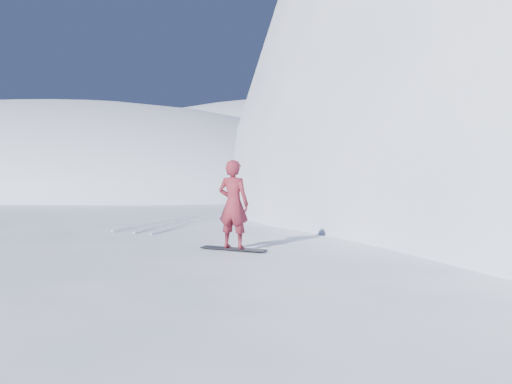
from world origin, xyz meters
TOP-DOWN VIEW (x-y plane):
  - ground at (0.00, 0.00)m, footprint 400.00×400.00m
  - near_ridge at (1.00, 3.00)m, footprint 36.00×28.00m
  - far_ridge_a at (-70.00, 60.00)m, footprint 120.00×70.00m
  - far_ridge_c at (-40.00, 110.00)m, footprint 140.00×90.00m
  - wind_bumps at (-0.56, 2.12)m, footprint 16.00×14.40m
  - snowboard at (2.18, 1.78)m, footprint 1.38×0.32m
  - snowboarder at (2.18, 1.78)m, footprint 0.66×0.45m
  - board_tracks at (-1.83, 5.94)m, footprint 1.79×5.98m

SIDE VIEW (x-z plane):
  - ground at x=0.00m, z-range 0.00..0.00m
  - near_ridge at x=1.00m, z-range -2.40..2.40m
  - far_ridge_a at x=-70.00m, z-range -14.00..14.00m
  - far_ridge_c at x=-40.00m, z-range -18.00..18.00m
  - wind_bumps at x=-0.56m, z-range -0.50..0.50m
  - snowboard at x=2.18m, z-range 2.40..2.42m
  - board_tracks at x=-1.83m, z-range 2.40..2.44m
  - snowboarder at x=2.18m, z-range 2.42..4.19m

